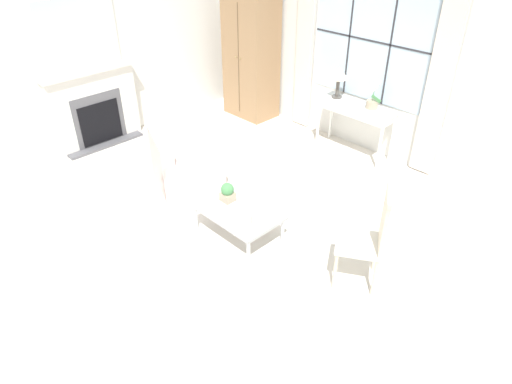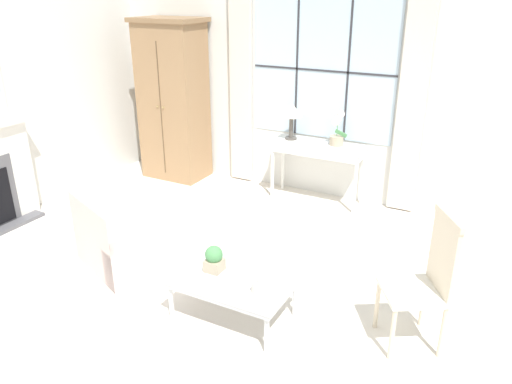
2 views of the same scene
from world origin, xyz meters
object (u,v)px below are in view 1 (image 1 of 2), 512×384
at_px(console_table, 356,111).
at_px(armoire, 251,52).
at_px(armchair_upholstered, 185,166).
at_px(pillar_candle, 248,220).
at_px(coffee_table, 238,211).
at_px(table_lamp, 339,75).
at_px(side_chair_wooden, 372,234).
at_px(potted_plant_small, 228,192).
at_px(potted_orchid, 373,96).
at_px(fireplace, 93,100).

bearing_deg(console_table, armoire, -178.04).
distance_m(armchair_upholstered, pillar_candle, 1.72).
bearing_deg(coffee_table, armchair_upholstered, 168.35).
height_order(armchair_upholstered, coffee_table, armchair_upholstered).
relative_size(console_table, armchair_upholstered, 1.08).
distance_m(table_lamp, side_chair_wooden, 3.15).
distance_m(armchair_upholstered, potted_plant_small, 1.25).
xyz_separation_m(potted_orchid, coffee_table, (0.09, -2.70, -0.60)).
height_order(coffee_table, potted_plant_small, potted_plant_small).
relative_size(fireplace, armchair_upholstered, 2.01).
bearing_deg(pillar_candle, coffee_table, 158.28).
height_order(fireplace, console_table, fireplace).
height_order(fireplace, side_chair_wooden, fireplace).
xyz_separation_m(potted_orchid, side_chair_wooden, (1.54, -2.28, -0.35)).
relative_size(armoire, coffee_table, 2.24).
relative_size(armoire, side_chair_wooden, 2.03).
bearing_deg(potted_orchid, potted_plant_small, -92.20).
xyz_separation_m(potted_plant_small, pillar_candle, (0.47, -0.13, -0.07)).
relative_size(armchair_upholstered, side_chair_wooden, 1.01).
bearing_deg(coffee_table, console_table, 96.66).
xyz_separation_m(armoire, potted_orchid, (2.39, 0.11, -0.16)).
relative_size(fireplace, potted_orchid, 5.04).
distance_m(side_chair_wooden, potted_plant_small, 1.69).
bearing_deg(side_chair_wooden, pillar_candle, -155.28).
bearing_deg(table_lamp, console_table, -1.83).
height_order(armoire, side_chair_wooden, armoire).
height_order(console_table, armchair_upholstered, console_table).
xyz_separation_m(console_table, armchair_upholstered, (-1.07, -2.38, -0.42)).
height_order(armoire, console_table, armoire).
xyz_separation_m(console_table, potted_plant_small, (0.12, -2.65, -0.17)).
height_order(armoire, armchair_upholstered, armoire).
height_order(console_table, table_lamp, table_lamp).
distance_m(side_chair_wooden, pillar_candle, 1.29).
height_order(armchair_upholstered, side_chair_wooden, side_chair_wooden).
distance_m(fireplace, armoire, 2.70).
xyz_separation_m(armoire, pillar_candle, (2.76, -2.70, -0.68)).
height_order(potted_orchid, pillar_candle, potted_orchid).
relative_size(potted_orchid, coffee_table, 0.44).
relative_size(fireplace, coffee_table, 2.24).
relative_size(armchair_upholstered, coffee_table, 1.12).
relative_size(table_lamp, coffee_table, 0.47).
xyz_separation_m(fireplace, potted_orchid, (3.23, 2.65, 0.23)).
distance_m(armoire, potted_plant_small, 3.49).
relative_size(armchair_upholstered, potted_plant_small, 4.83).
relative_size(armoire, table_lamp, 4.76).
distance_m(console_table, side_chair_wooden, 2.85).
relative_size(armoire, pillar_candle, 18.36).
bearing_deg(potted_plant_small, fireplace, 179.39).
relative_size(fireplace, pillar_candle, 18.36).
distance_m(table_lamp, pillar_candle, 3.04).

